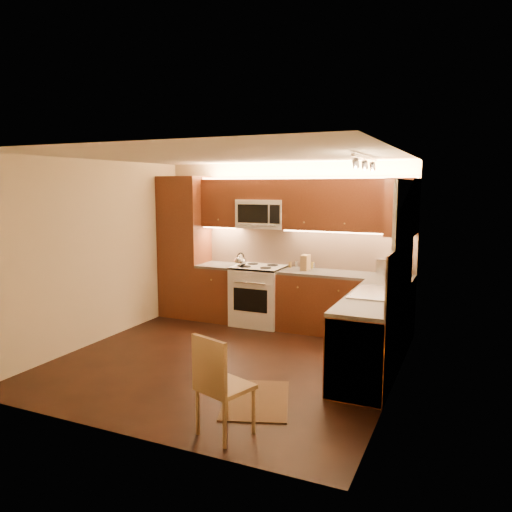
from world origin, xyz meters
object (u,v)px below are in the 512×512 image
at_px(kettle, 240,260).
at_px(knife_block, 305,263).
at_px(toaster_oven, 392,267).
at_px(microwave, 263,214).
at_px(sink, 377,287).
at_px(dining_chair, 225,384).
at_px(stove, 259,295).
at_px(soap_bottle, 401,280).

xyz_separation_m(kettle, knife_block, (0.98, 0.21, -0.01)).
bearing_deg(toaster_oven, microwave, -176.18).
xyz_separation_m(sink, kettle, (-2.24, 0.97, 0.05)).
bearing_deg(knife_block, dining_chair, -80.49).
height_order(microwave, dining_chair, microwave).
bearing_deg(stove, toaster_oven, 5.11).
height_order(knife_block, dining_chair, knife_block).
distance_m(stove, knife_block, 0.92).
bearing_deg(toaster_oven, knife_block, -171.52).
height_order(microwave, sink, microwave).
xyz_separation_m(soap_bottle, dining_chair, (-1.10, -2.60, -0.55)).
relative_size(toaster_oven, dining_chair, 0.42).
xyz_separation_m(microwave, dining_chair, (1.13, -3.43, -1.27)).
distance_m(toaster_oven, knife_block, 1.25).
bearing_deg(soap_bottle, dining_chair, -117.23).
xyz_separation_m(stove, dining_chair, (1.13, -3.30, -0.01)).
bearing_deg(sink, soap_bottle, 62.21).
bearing_deg(soap_bottle, stove, 158.24).
relative_size(microwave, soap_bottle, 3.74).
relative_size(microwave, dining_chair, 0.84).
bearing_deg(kettle, microwave, 71.14).
relative_size(microwave, sink, 0.88).
relative_size(stove, microwave, 1.21).
bearing_deg(knife_block, soap_bottle, -23.83).
bearing_deg(dining_chair, soap_bottle, 86.45).
relative_size(kettle, dining_chair, 0.24).
height_order(sink, toaster_oven, toaster_oven).
bearing_deg(toaster_oven, dining_chair, -101.12).
bearing_deg(knife_block, stove, -173.36).
distance_m(microwave, kettle, 0.79).
bearing_deg(stove, soap_bottle, -17.43).
relative_size(stove, knife_block, 3.99).
height_order(stove, soap_bottle, soap_bottle).
relative_size(sink, knife_block, 3.73).
bearing_deg(toaster_oven, kettle, -168.80).
xyz_separation_m(sink, toaster_oven, (-0.02, 1.30, 0.04)).
bearing_deg(knife_block, kettle, -165.19).
height_order(microwave, soap_bottle, microwave).
distance_m(knife_block, dining_chair, 3.41).
relative_size(stove, dining_chair, 1.02).
bearing_deg(microwave, toaster_oven, 1.21).
xyz_separation_m(stove, kettle, (-0.24, -0.16, 0.57)).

